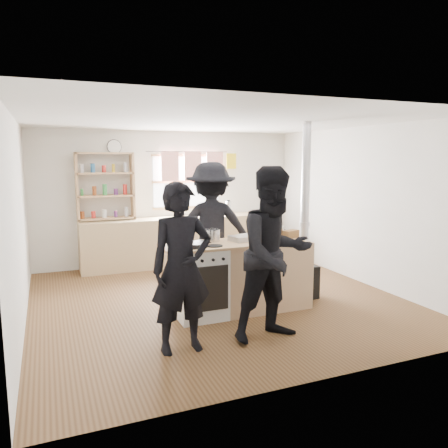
{
  "coord_description": "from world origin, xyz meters",
  "views": [
    {
      "loc": [
        -2.18,
        -5.6,
        2.0
      ],
      "look_at": [
        0.07,
        -0.1,
        1.1
      ],
      "focal_mm": 35.0,
      "sensor_mm": 36.0,
      "label": 1
    }
  ],
  "objects": [
    {
      "name": "person_near_right",
      "position": [
        0.1,
        -1.5,
        0.96
      ],
      "size": [
        1.0,
        0.82,
        1.92
      ],
      "primitive_type": "imported",
      "rotation": [
        0.0,
        0.0,
        0.1
      ],
      "color": "black",
      "rests_on": "ground"
    },
    {
      "name": "ground",
      "position": [
        0.0,
        0.0,
        -0.01
      ],
      "size": [
        5.0,
        5.0,
        0.01
      ],
      "primitive_type": "cube",
      "color": "brown",
      "rests_on": "ground"
    },
    {
      "name": "roast_tray",
      "position": [
        0.2,
        -0.49,
        0.97
      ],
      "size": [
        0.41,
        0.32,
        0.07
      ],
      "color": "silver",
      "rests_on": "cooking_island"
    },
    {
      "name": "stockpot_counter",
      "position": [
        0.63,
        -0.52,
        1.02
      ],
      "size": [
        0.26,
        0.26,
        0.2
      ],
      "color": "silver",
      "rests_on": "cooking_island"
    },
    {
      "name": "back_counter",
      "position": [
        0.0,
        2.22,
        0.45
      ],
      "size": [
        3.4,
        0.55,
        0.9
      ],
      "primitive_type": "cube",
      "color": "tan",
      "rests_on": "ground"
    },
    {
      "name": "skillet_greens",
      "position": [
        -0.53,
        -0.63,
        0.96
      ],
      "size": [
        0.45,
        0.45,
        0.05
      ],
      "color": "black",
      "rests_on": "cooking_island"
    },
    {
      "name": "thermos",
      "position": [
        1.11,
        2.22,
        1.03
      ],
      "size": [
        0.1,
        0.1,
        0.27
      ],
      "primitive_type": "cylinder",
      "color": "silver",
      "rests_on": "back_counter"
    },
    {
      "name": "person_near_left",
      "position": [
        -0.94,
        -1.41,
        0.88
      ],
      "size": [
        0.66,
        0.44,
        1.77
      ],
      "primitive_type": "imported",
      "rotation": [
        0.0,
        0.0,
        0.03
      ],
      "color": "black",
      "rests_on": "ground"
    },
    {
      "name": "shelving_unit",
      "position": [
        -1.2,
        2.34,
        1.51
      ],
      "size": [
        1.0,
        0.28,
        1.2
      ],
      "color": "tan",
      "rests_on": "back_counter"
    },
    {
      "name": "stockpot_stove",
      "position": [
        -0.22,
        -0.4,
        1.01
      ],
      "size": [
        0.22,
        0.22,
        0.18
      ],
      "color": "silver",
      "rests_on": "cooking_island"
    },
    {
      "name": "flue_heater",
      "position": [
        1.2,
        -0.37,
        0.66
      ],
      "size": [
        0.35,
        0.35,
        2.5
      ],
      "color": "black",
      "rests_on": "ground"
    },
    {
      "name": "bread_board",
      "position": [
        0.81,
        -0.65,
        0.98
      ],
      "size": [
        0.33,
        0.28,
        0.12
      ],
      "color": "tan",
      "rests_on": "cooking_island"
    },
    {
      "name": "person_far",
      "position": [
        0.07,
        0.4,
        0.97
      ],
      "size": [
        1.39,
        1.01,
        1.94
      ],
      "primitive_type": "imported",
      "rotation": [
        0.0,
        0.0,
        2.9
      ],
      "color": "black",
      "rests_on": "ground"
    },
    {
      "name": "cooking_island",
      "position": [
        0.14,
        -0.55,
        0.47
      ],
      "size": [
        1.97,
        0.64,
        0.93
      ],
      "color": "white",
      "rests_on": "ground"
    }
  ]
}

